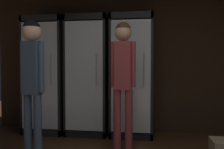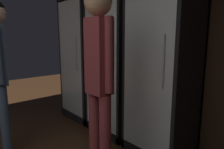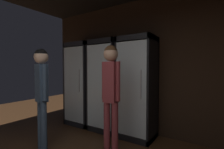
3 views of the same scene
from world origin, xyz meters
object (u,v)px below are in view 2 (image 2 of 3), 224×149
Objects in this scene: cooler_left at (119,62)px; cooler_center at (165,69)px; shopper_near at (99,63)px; cooler_far_left at (88,59)px.

cooler_left is 1.00× the size of cooler_center.
cooler_center is at bearing 0.02° from cooler_left.
shopper_near is at bearing -52.34° from cooler_left.
cooler_center is (1.47, -0.00, 0.00)m from cooler_far_left.
cooler_center is 0.89m from shopper_near.
cooler_far_left is 1.67m from shopper_near.
cooler_left is at bearing 127.66° from shopper_near.
cooler_left is at bearing -179.98° from cooler_center.
cooler_left reaches higher than shopper_near.
cooler_left is 0.74m from cooler_center.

